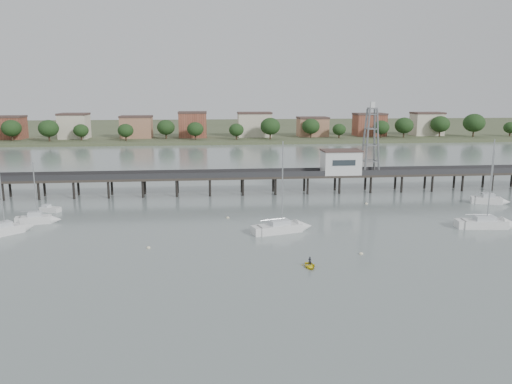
# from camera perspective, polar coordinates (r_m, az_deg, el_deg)

# --- Properties ---
(ground_plane) EXTENTS (500.00, 500.00, 0.00)m
(ground_plane) POSITION_cam_1_polar(r_m,az_deg,el_deg) (50.27, -0.54, -14.17)
(ground_plane) COLOR gray
(ground_plane) RESTS_ON ground
(pier) EXTENTS (150.00, 5.00, 5.50)m
(pier) POSITION_cam_1_polar(r_m,az_deg,el_deg) (106.75, -3.44, 1.75)
(pier) COLOR #2D2823
(pier) RESTS_ON ground
(pier_building) EXTENTS (8.40, 5.40, 5.30)m
(pier_building) POSITION_cam_1_polar(r_m,az_deg,el_deg) (110.12, 9.67, 3.42)
(pier_building) COLOR silver
(pier_building) RESTS_ON ground
(lattice_tower) EXTENTS (3.20, 3.20, 15.50)m
(lattice_tower) POSITION_cam_1_polar(r_m,az_deg,el_deg) (111.50, 12.99, 5.68)
(lattice_tower) COLOR slate
(lattice_tower) RESTS_ON ground
(sailboat_d) EXTENTS (9.52, 3.64, 15.25)m
(sailboat_d) POSITION_cam_1_polar(r_m,az_deg,el_deg) (89.64, 25.52, -3.31)
(sailboat_d) COLOR white
(sailboat_d) RESTS_ON ground
(sailboat_e) EXTENTS (6.94, 3.80, 11.17)m
(sailboat_e) POSITION_cam_1_polar(r_m,az_deg,el_deg) (108.48, 25.46, -0.89)
(sailboat_e) COLOR white
(sailboat_e) RESTS_ON ground
(sailboat_a) EXTENTS (7.36, 7.14, 13.15)m
(sailboat_a) POSITION_cam_1_polar(r_m,az_deg,el_deg) (86.72, -26.23, -3.84)
(sailboat_a) COLOR white
(sailboat_a) RESTS_ON ground
(sailboat_c) EXTENTS (9.62, 5.24, 15.17)m
(sailboat_c) POSITION_cam_1_polar(r_m,az_deg,el_deg) (79.06, 3.72, -4.06)
(sailboat_c) COLOR white
(sailboat_c) RESTS_ON ground
(sailboat_b) EXTENTS (6.76, 3.00, 10.96)m
(sailboat_b) POSITION_cam_1_polar(r_m,az_deg,el_deg) (91.05, -23.33, -2.90)
(sailboat_b) COLOR white
(sailboat_b) RESTS_ON ground
(white_tender) EXTENTS (4.00, 2.80, 1.44)m
(white_tender) POSITION_cam_1_polar(r_m,az_deg,el_deg) (99.15, -22.49, -1.84)
(white_tender) COLOR white
(white_tender) RESTS_ON ground
(yellow_dinghy) EXTENTS (1.86, 0.57, 2.59)m
(yellow_dinghy) POSITION_cam_1_polar(r_m,az_deg,el_deg) (63.84, 6.15, -8.53)
(yellow_dinghy) COLOR yellow
(yellow_dinghy) RESTS_ON ground
(dinghy_occupant) EXTENTS (0.82, 1.19, 0.27)m
(dinghy_occupant) POSITION_cam_1_polar(r_m,az_deg,el_deg) (63.84, 6.15, -8.53)
(dinghy_occupant) COLOR black
(dinghy_occupant) RESTS_ON ground
(mooring_buoys) EXTENTS (88.40, 30.55, 0.39)m
(mooring_buoys) POSITION_cam_1_polar(r_m,az_deg,el_deg) (79.20, 1.89, -4.43)
(mooring_buoys) COLOR #F2E8BC
(mooring_buoys) RESTS_ON ground
(far_shore) EXTENTS (500.00, 170.00, 10.40)m
(far_shore) POSITION_cam_1_polar(r_m,az_deg,el_deg) (285.52, -4.83, 7.24)
(far_shore) COLOR #475133
(far_shore) RESTS_ON ground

